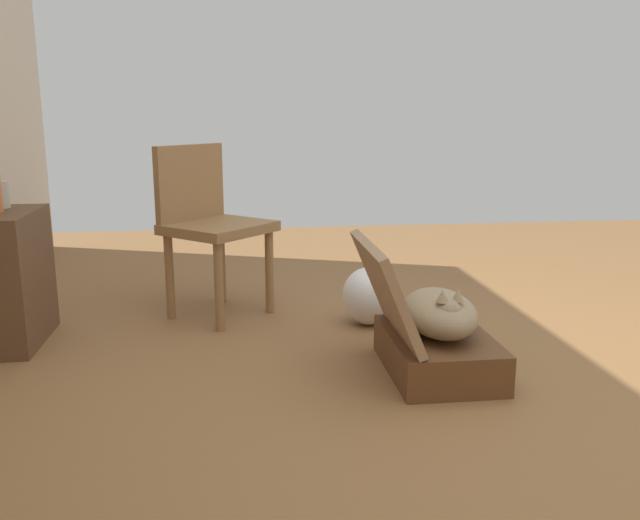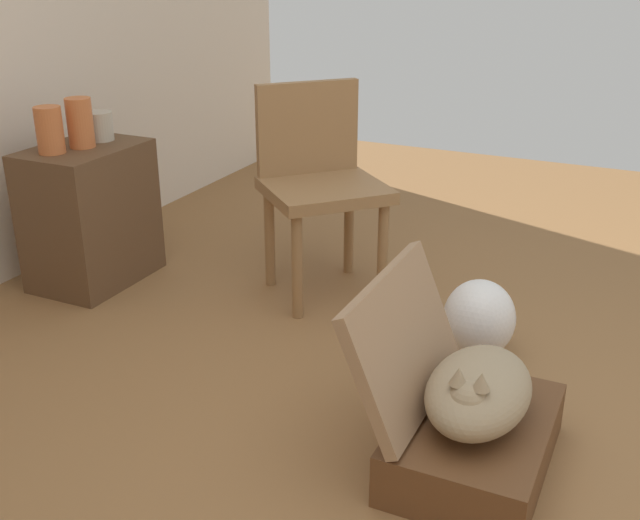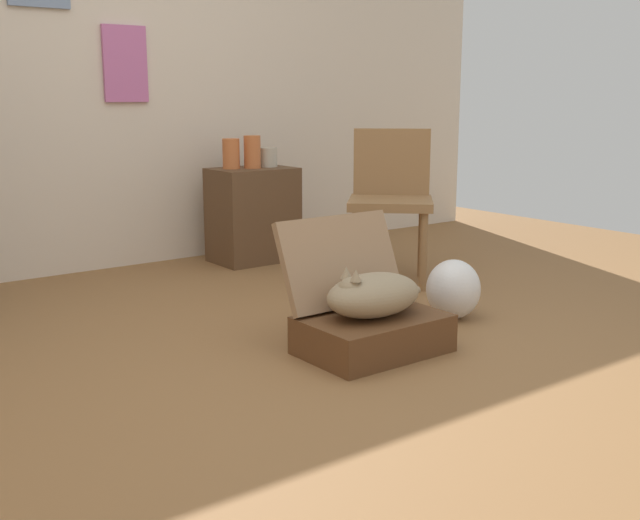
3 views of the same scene
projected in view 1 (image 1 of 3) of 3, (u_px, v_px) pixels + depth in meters
name	position (u px, v px, depth m)	size (l,w,h in m)	color
ground_plane	(462.00, 409.00, 2.36)	(7.68, 7.68, 0.00)	olive
suitcase_base	(438.00, 353.00, 2.68)	(0.59, 0.40, 0.16)	brown
suitcase_lid	(386.00, 290.00, 2.59)	(0.59, 0.40, 0.04)	#9B7756
cat	(440.00, 313.00, 2.64)	(0.52, 0.28, 0.22)	#998466
plastic_bag_white	(368.00, 296.00, 3.27)	(0.26, 0.26, 0.29)	white
chair	(209.00, 220.00, 3.37)	(0.63, 0.63, 0.87)	olive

